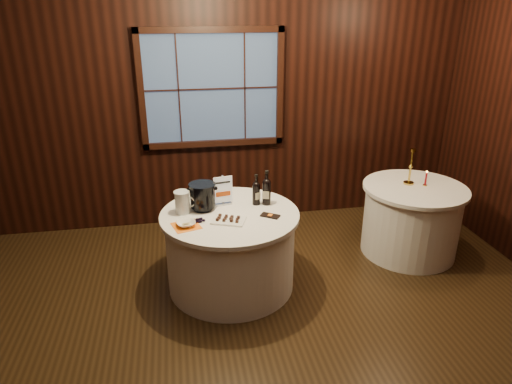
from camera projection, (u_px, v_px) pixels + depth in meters
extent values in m
plane|color=black|center=(248.00, 356.00, 3.56)|extent=(6.00, 6.00, 0.00)
cube|color=black|center=(212.00, 101.00, 5.26)|extent=(6.00, 0.02, 3.00)
cube|color=#384D76|center=(212.00, 89.00, 5.17)|extent=(1.50, 0.01, 1.20)
cylinder|color=white|center=(231.00, 252.00, 4.33)|extent=(1.20, 1.20, 0.73)
cylinder|color=white|center=(230.00, 215.00, 4.18)|extent=(1.28, 1.28, 0.04)
cylinder|color=white|center=(411.00, 221.00, 4.93)|extent=(1.00, 1.00, 0.73)
cylinder|color=white|center=(415.00, 188.00, 4.78)|extent=(1.08, 1.08, 0.04)
cube|color=#AEAEB5|center=(223.00, 203.00, 4.36)|extent=(0.17, 0.11, 0.02)
cube|color=#AEAEB5|center=(223.00, 189.00, 4.30)|extent=(0.02, 0.02, 0.28)
cube|color=white|center=(223.00, 190.00, 4.29)|extent=(0.18, 0.04, 0.26)
cylinder|color=black|center=(256.00, 195.00, 4.32)|extent=(0.07, 0.07, 0.19)
sphere|color=black|center=(256.00, 185.00, 4.29)|extent=(0.07, 0.07, 0.07)
cylinder|color=black|center=(256.00, 180.00, 4.26)|extent=(0.03, 0.03, 0.09)
cylinder|color=black|center=(256.00, 176.00, 4.25)|extent=(0.03, 0.03, 0.02)
cube|color=beige|center=(257.00, 196.00, 4.29)|extent=(0.05, 0.02, 0.07)
cylinder|color=black|center=(267.00, 194.00, 4.32)|extent=(0.08, 0.08, 0.22)
sphere|color=black|center=(267.00, 183.00, 4.28)|extent=(0.08, 0.08, 0.08)
cylinder|color=black|center=(267.00, 177.00, 4.25)|extent=(0.03, 0.03, 0.10)
cylinder|color=black|center=(267.00, 172.00, 4.24)|extent=(0.03, 0.03, 0.02)
cube|color=beige|center=(267.00, 195.00, 4.28)|extent=(0.06, 0.02, 0.08)
cylinder|color=black|center=(203.00, 208.00, 4.25)|extent=(0.18, 0.18, 0.03)
cylinder|color=black|center=(203.00, 196.00, 4.20)|extent=(0.23, 0.23, 0.20)
cylinder|color=black|center=(202.00, 185.00, 4.16)|extent=(0.25, 0.25, 0.02)
cube|color=white|center=(229.00, 221.00, 4.01)|extent=(0.34, 0.28, 0.02)
cube|color=black|center=(270.00, 216.00, 4.11)|extent=(0.19, 0.16, 0.01)
cylinder|color=#392C14|center=(192.00, 221.00, 3.99)|extent=(0.06, 0.01, 0.03)
cylinder|color=silver|center=(182.00, 203.00, 4.15)|extent=(0.13, 0.13, 0.20)
cylinder|color=silver|center=(182.00, 192.00, 4.11)|extent=(0.15, 0.15, 0.01)
torus|color=silver|center=(190.00, 201.00, 4.15)|extent=(0.10, 0.04, 0.10)
cube|color=orange|center=(186.00, 226.00, 3.93)|extent=(0.28, 0.28, 0.00)
imported|color=white|center=(186.00, 224.00, 3.92)|extent=(0.19, 0.19, 0.04)
cylinder|color=gold|center=(408.00, 183.00, 4.85)|extent=(0.11, 0.11, 0.02)
cylinder|color=gold|center=(411.00, 167.00, 4.78)|extent=(0.02, 0.02, 0.34)
cylinder|color=gold|center=(413.00, 150.00, 4.71)|extent=(0.06, 0.06, 0.03)
cylinder|color=gold|center=(425.00, 185.00, 4.80)|extent=(0.04, 0.04, 0.01)
cylinder|color=maroon|center=(426.00, 179.00, 4.77)|extent=(0.02, 0.02, 0.13)
sphere|color=#FFB23F|center=(427.00, 172.00, 4.74)|extent=(0.02, 0.02, 0.02)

